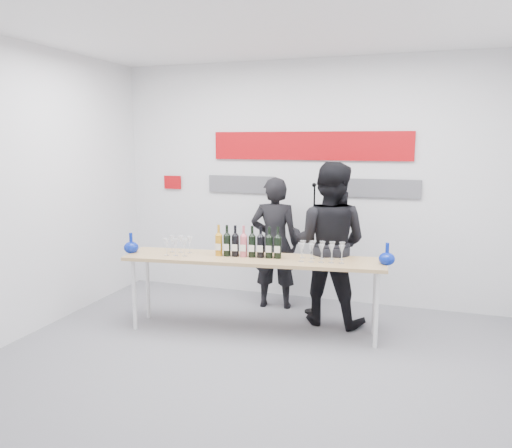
% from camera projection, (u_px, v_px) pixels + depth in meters
% --- Properties ---
extents(ground, '(5.00, 5.00, 0.00)m').
position_uv_depth(ground, '(259.00, 360.00, 4.63)').
color(ground, slate).
rests_on(ground, ground).
extents(back_wall, '(5.00, 0.04, 3.00)m').
position_uv_depth(back_wall, '(309.00, 182.00, 6.26)').
color(back_wall, silver).
rests_on(back_wall, ground).
extents(signage, '(3.38, 0.02, 0.79)m').
position_uv_depth(signage, '(305.00, 158.00, 6.20)').
color(signage, '#A8070C').
rests_on(signage, back_wall).
extents(tasting_table, '(2.75, 0.88, 0.81)m').
position_uv_depth(tasting_table, '(253.00, 263.00, 5.20)').
color(tasting_table, tan).
rests_on(tasting_table, ground).
extents(wine_bottles, '(0.71, 0.16, 0.33)m').
position_uv_depth(wine_bottles, '(248.00, 241.00, 5.20)').
color(wine_bottles, '#BF7F19').
rests_on(wine_bottles, tasting_table).
extents(decanter_left, '(0.16, 0.16, 0.21)m').
position_uv_depth(decanter_left, '(131.00, 243.00, 5.42)').
color(decanter_left, '#071E92').
rests_on(decanter_left, tasting_table).
extents(decanter_right, '(0.16, 0.16, 0.21)m').
position_uv_depth(decanter_right, '(387.00, 253.00, 4.90)').
color(decanter_right, '#071E92').
rests_on(decanter_right, tasting_table).
extents(glasses_left, '(0.28, 0.25, 0.18)m').
position_uv_depth(glasses_left, '(178.00, 246.00, 5.34)').
color(glasses_left, silver).
rests_on(glasses_left, tasting_table).
extents(glasses_right, '(0.48, 0.27, 0.18)m').
position_uv_depth(glasses_right, '(322.00, 252.00, 5.04)').
color(glasses_right, silver).
rests_on(glasses_right, tasting_table).
extents(presenter_left, '(0.63, 0.46, 1.59)m').
position_uv_depth(presenter_left, '(275.00, 243.00, 6.01)').
color(presenter_left, black).
rests_on(presenter_left, ground).
extents(presenter_right, '(0.94, 0.77, 1.79)m').
position_uv_depth(presenter_right, '(329.00, 244.00, 5.48)').
color(presenter_right, black).
rests_on(presenter_right, ground).
extents(mic_stand, '(0.18, 0.18, 1.54)m').
position_uv_depth(mic_stand, '(313.00, 274.00, 5.84)').
color(mic_stand, black).
rests_on(mic_stand, ground).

